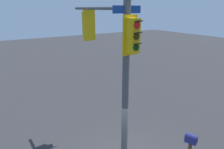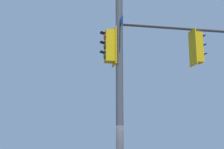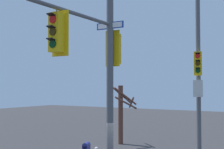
% 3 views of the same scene
% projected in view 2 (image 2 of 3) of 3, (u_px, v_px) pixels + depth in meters
% --- Properties ---
extents(main_signal_pole_assembly, '(3.30, 4.60, 9.80)m').
position_uv_depth(main_signal_pole_assembly, '(132.00, 43.00, 11.49)').
color(main_signal_pole_assembly, '#4C4F54').
rests_on(main_signal_pole_assembly, ground).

